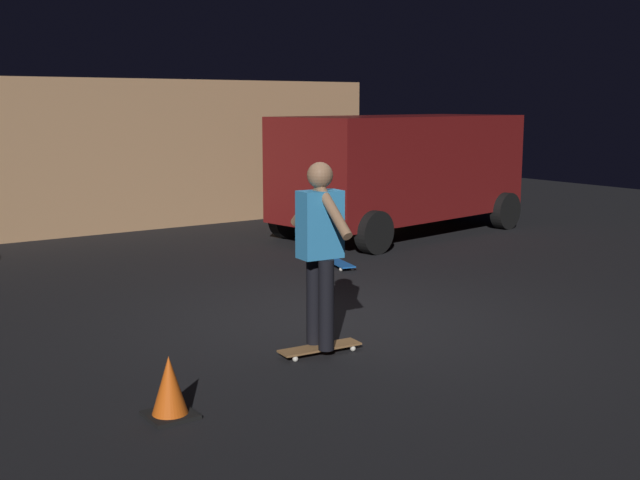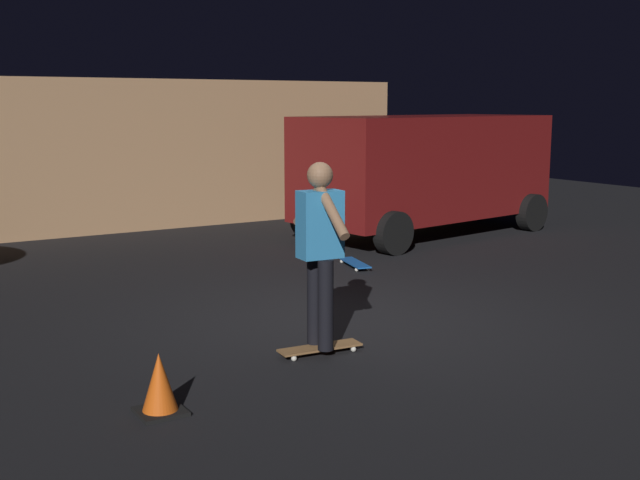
# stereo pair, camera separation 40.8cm
# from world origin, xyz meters

# --- Properties ---
(ground_plane) EXTENTS (28.00, 28.00, 0.00)m
(ground_plane) POSITION_xyz_m (0.00, 0.00, 0.00)
(ground_plane) COLOR black
(low_building) EXTENTS (9.80, 4.22, 2.67)m
(low_building) POSITION_xyz_m (0.54, 8.86, 1.33)
(low_building) COLOR #AD7F56
(low_building) RESTS_ON ground_plane
(parked_van) EXTENTS (4.84, 2.82, 2.03)m
(parked_van) POSITION_xyz_m (4.17, 3.90, 1.16)
(parked_van) COLOR maroon
(parked_van) RESTS_ON ground_plane
(skateboard_ridden) EXTENTS (0.79, 0.27, 0.07)m
(skateboard_ridden) POSITION_xyz_m (-0.85, -0.88, 0.06)
(skateboard_ridden) COLOR olive
(skateboard_ridden) RESTS_ON ground_plane
(skateboard_spare) EXTENTS (0.38, 0.81, 0.07)m
(skateboard_spare) POSITION_xyz_m (1.59, 2.18, 0.06)
(skateboard_spare) COLOR #1959B2
(skateboard_spare) RESTS_ON ground_plane
(skater) EXTENTS (0.40, 0.99, 1.67)m
(skater) POSITION_xyz_m (-0.85, -0.88, 1.04)
(skater) COLOR black
(skater) RESTS_ON skateboard_ridden
(traffic_cone) EXTENTS (0.34, 0.34, 0.46)m
(traffic_cone) POSITION_xyz_m (-2.58, -1.47, 0.21)
(traffic_cone) COLOR black
(traffic_cone) RESTS_ON ground_plane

